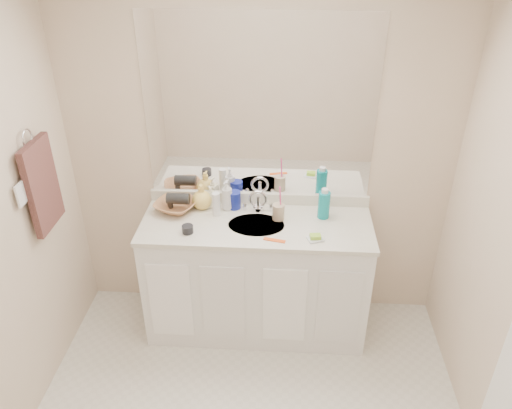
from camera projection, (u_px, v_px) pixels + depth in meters
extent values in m
cube|color=beige|center=(259.00, 161.00, 3.34)|extent=(2.60, 0.02, 2.40)
cube|color=white|center=(256.00, 278.00, 3.50)|extent=(1.50, 0.55, 0.85)
cube|color=silver|center=(256.00, 225.00, 3.28)|extent=(1.52, 0.57, 0.03)
cube|color=silver|center=(259.00, 198.00, 3.47)|extent=(1.52, 0.03, 0.08)
cylinder|color=#B6B09F|center=(256.00, 226.00, 3.26)|extent=(0.37, 0.37, 0.02)
cylinder|color=silver|center=(258.00, 203.00, 3.38)|extent=(0.02, 0.02, 0.11)
cube|color=white|center=(259.00, 110.00, 3.16)|extent=(1.48, 0.01, 1.20)
cylinder|color=navy|center=(234.00, 200.00, 3.41)|extent=(0.11, 0.11, 0.12)
cylinder|color=tan|center=(278.00, 212.00, 3.29)|extent=(0.10, 0.10, 0.11)
cylinder|color=#FF4393|center=(280.00, 199.00, 3.24)|extent=(0.02, 0.04, 0.20)
cylinder|color=#0C8C96|center=(324.00, 205.00, 3.29)|extent=(0.09, 0.09, 0.19)
cube|color=silver|center=(315.00, 239.00, 3.10)|extent=(0.12, 0.11, 0.01)
cube|color=#9AD634|center=(315.00, 236.00, 3.09)|extent=(0.07, 0.06, 0.02)
cube|color=#F45619|center=(274.00, 240.00, 3.09)|extent=(0.14, 0.06, 0.01)
cylinder|color=black|center=(188.00, 229.00, 3.16)|extent=(0.09, 0.09, 0.05)
cylinder|color=white|center=(216.00, 204.00, 3.32)|extent=(0.05, 0.05, 0.16)
imported|color=silver|center=(227.00, 195.00, 3.37)|extent=(0.10, 0.10, 0.21)
imported|color=#F0E8C4|center=(210.00, 196.00, 3.42)|extent=(0.09, 0.09, 0.15)
imported|color=#F5CD5F|center=(202.00, 196.00, 3.39)|extent=(0.16, 0.16, 0.18)
imported|color=#A46A42|center=(176.00, 206.00, 3.40)|extent=(0.35, 0.35, 0.07)
cylinder|color=black|center=(178.00, 199.00, 3.37)|extent=(0.15, 0.08, 0.08)
torus|color=silver|center=(27.00, 138.00, 2.79)|extent=(0.01, 0.11, 0.11)
cube|color=#38201E|center=(42.00, 185.00, 2.94)|extent=(0.04, 0.32, 0.55)
cube|color=white|center=(21.00, 194.00, 2.74)|extent=(0.01, 0.08, 0.13)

